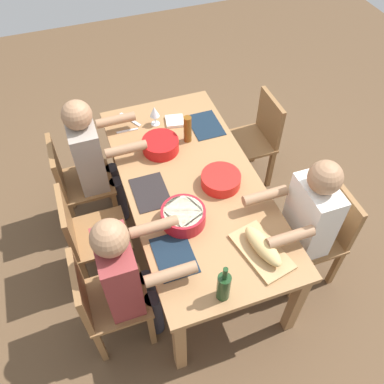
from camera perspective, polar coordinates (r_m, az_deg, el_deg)
The scene contains 24 objects.
ground_plane at distance 3.44m, azimuth 0.00°, elevation -6.84°, with size 8.00×8.00×0.00m, color brown.
dining_table at distance 2.91m, azimuth 0.00°, elevation 0.40°, with size 1.93×0.92×0.74m.
chair_near_left at distance 3.04m, azimuth 17.55°, elevation -5.23°, with size 0.40×0.40×0.85m.
diner_near_left at distance 2.79m, azimuth 15.41°, elevation -3.78°, with size 0.41×0.53×1.20m.
chair_far_center at distance 2.99m, azimuth -14.38°, elevation -5.63°, with size 0.40×0.40×0.85m.
chair_near_right at distance 3.62m, azimuth 9.01°, elevation 7.66°, with size 0.40×0.40×0.85m.
chair_far_right at distance 3.33m, azimuth -15.93°, elevation 1.50°, with size 0.40×0.40×0.85m.
diner_far_right at distance 3.18m, azimuth -13.53°, elevation 4.93°, with size 0.41×0.53×1.20m.
chair_far_left at distance 2.70m, azimuth -12.41°, elevation -14.43°, with size 0.40×0.40×0.85m.
diner_far_left at distance 2.51m, azimuth -9.08°, elevation -11.19°, with size 0.41×0.53×1.20m.
serving_bowl_salad at distance 2.81m, azimuth 4.04°, elevation 1.78°, with size 0.27×0.27×0.09m.
serving_bowl_fruit at distance 3.05m, azimuth -4.40°, elevation 6.61°, with size 0.27×0.27×0.10m.
serving_bowl_pasta at distance 2.59m, azimuth -1.22°, elevation -3.28°, with size 0.28×0.28×0.11m.
cutting_board at distance 2.53m, azimuth 9.66°, elevation -8.11°, with size 0.40×0.22×0.02m, color tan.
bread_loaf at distance 2.49m, azimuth 9.82°, elevation -7.43°, with size 0.32×0.11×0.09m, color tan.
wine_bottle at distance 2.28m, azimuth 4.42°, elevation -12.93°, with size 0.08×0.08×0.29m.
beer_bottle at distance 3.08m, azimuth -0.62°, elevation 8.74°, with size 0.06×0.06×0.22m, color brown.
wine_glass at distance 3.24m, azimuth -5.25°, elevation 10.98°, with size 0.08×0.08×0.17m.
placemat_far_center at distance 2.80m, azimuth -5.82°, elevation -0.04°, with size 0.32×0.23×0.01m, color black.
placemat_near_right at distance 3.29m, azimuth 1.89°, elevation 9.28°, with size 0.32×0.23×0.01m, color #142333.
fork_far_right at distance 3.27m, azimuth -9.01°, elevation 8.42°, with size 0.02×0.17×0.01m, color silver.
placemat_far_left at distance 2.49m, azimuth -2.50°, elevation -8.81°, with size 0.32×0.23×0.01m, color #142333.
carving_knife at distance 3.37m, azimuth -8.59°, elevation 9.94°, with size 0.23×0.02×0.01m, color silver.
napkin_stack at distance 3.31m, azimuth -2.42°, elevation 9.84°, with size 0.14×0.14×0.02m, color white.
Camera 1 is at (-1.80, 0.64, 2.86)m, focal length 38.33 mm.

